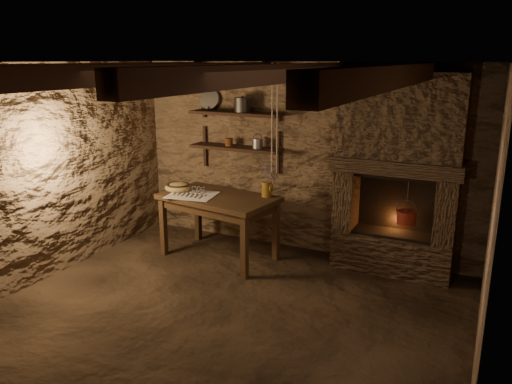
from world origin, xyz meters
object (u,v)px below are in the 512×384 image
at_px(iron_stockpot, 243,106).
at_px(work_table, 219,224).
at_px(red_pot, 406,216).
at_px(wooden_bowl, 178,188).
at_px(stoneware_jug, 267,182).

bearing_deg(iron_stockpot, work_table, -93.85).
height_order(iron_stockpot, red_pot, iron_stockpot).
bearing_deg(iron_stockpot, red_pot, -3.21).
distance_m(wooden_bowl, red_pot, 2.80).
xyz_separation_m(work_table, iron_stockpot, (0.04, 0.59, 1.42)).
xyz_separation_m(stoneware_jug, red_pot, (1.62, 0.25, -0.28)).
height_order(stoneware_jug, iron_stockpot, iron_stockpot).
xyz_separation_m(stoneware_jug, wooden_bowl, (-1.14, -0.23, -0.14)).
bearing_deg(red_pot, work_table, -167.79).
bearing_deg(wooden_bowl, iron_stockpot, 44.22).
bearing_deg(red_pot, wooden_bowl, -170.06).
relative_size(stoneware_jug, iron_stockpot, 1.96).
height_order(stoneware_jug, red_pot, stoneware_jug).
bearing_deg(red_pot, iron_stockpot, 176.79).
height_order(work_table, stoneware_jug, stoneware_jug).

